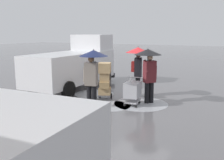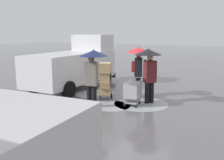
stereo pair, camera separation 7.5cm
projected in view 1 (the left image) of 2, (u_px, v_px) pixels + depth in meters
The scene contains 10 objects.
ground_plane at pixel (137, 100), 10.44m from camera, with size 90.00×90.00×0.00m, color slate.
slush_patch_near_cluster at pixel (111, 106), 9.69m from camera, with size 1.47×1.47×0.01m, color #ADAFB5.
slush_patch_under_van at pixel (141, 104), 9.96m from camera, with size 2.10×2.10×0.01m, color #ADAFB5.
slush_patch_mid_street at pixel (94, 94), 11.55m from camera, with size 1.74×1.74×0.01m, color #ADAFB5.
cargo_van_parked_right at pixel (75, 64), 12.71m from camera, with size 2.27×5.38×2.60m.
shopping_cart_vendor at pixel (132, 90), 9.70m from camera, with size 0.64×0.88×1.04m.
hand_dolly_boxes at pixel (105, 79), 10.40m from camera, with size 0.72×0.83×1.53m.
pedestrian_pink_side at pixel (149, 63), 9.81m from camera, with size 1.04×1.04×2.15m.
pedestrian_black_side at pixel (93, 65), 9.22m from camera, with size 1.04×1.04×2.15m.
pedestrian_white_side at pixel (138, 60), 10.87m from camera, with size 1.04×1.04×2.15m.
Camera 1 is at (-3.58, 9.51, 2.74)m, focal length 41.22 mm.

